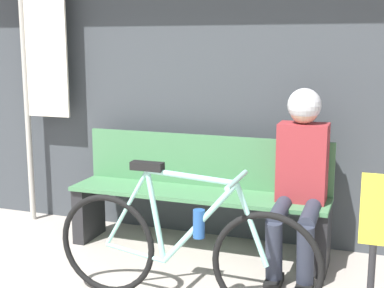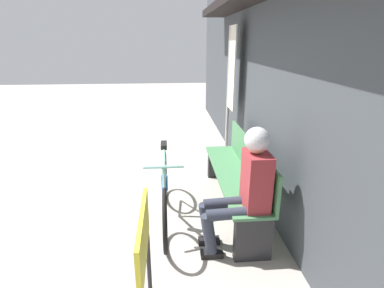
{
  "view_description": "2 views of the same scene",
  "coord_description": "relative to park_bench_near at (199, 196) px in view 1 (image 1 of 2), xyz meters",
  "views": [
    {
      "loc": [
        1.12,
        -1.07,
        1.57
      ],
      "look_at": [
        0.0,
        2.04,
        0.95
      ],
      "focal_mm": 50.0,
      "sensor_mm": 36.0,
      "label": 1
    },
    {
      "loc": [
        3.1,
        1.82,
        1.99
      ],
      "look_at": [
        0.12,
        2.06,
        0.96
      ],
      "focal_mm": 28.0,
      "sensor_mm": 36.0,
      "label": 2
    }
  ],
  "objects": [
    {
      "name": "person_seated",
      "position": [
        0.77,
        -0.12,
        0.3
      ],
      "size": [
        0.34,
        0.64,
        1.27
      ],
      "color": "#2D3342",
      "rests_on": "ground_plane"
    },
    {
      "name": "banner_pole",
      "position": [
        -1.51,
        0.18,
        0.99
      ],
      "size": [
        0.45,
        0.05,
        2.22
      ],
      "color": "#B7B2A8",
      "rests_on": "ground_plane"
    },
    {
      "name": "park_bench_near",
      "position": [
        0.0,
        0.0,
        0.0
      ],
      "size": [
        1.96,
        0.42,
        0.88
      ],
      "color": "#477F51",
      "rests_on": "ground_plane"
    },
    {
      "name": "storefront_wall",
      "position": [
        0.15,
        0.39,
        1.23
      ],
      "size": [
        12.0,
        0.56,
        3.2
      ],
      "color": "#3D4247",
      "rests_on": "ground_plane"
    },
    {
      "name": "bicycle",
      "position": [
        0.2,
        -0.88,
        -0.06
      ],
      "size": [
        1.67,
        0.4,
        0.88
      ],
      "color": "black",
      "rests_on": "ground_plane"
    }
  ]
}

